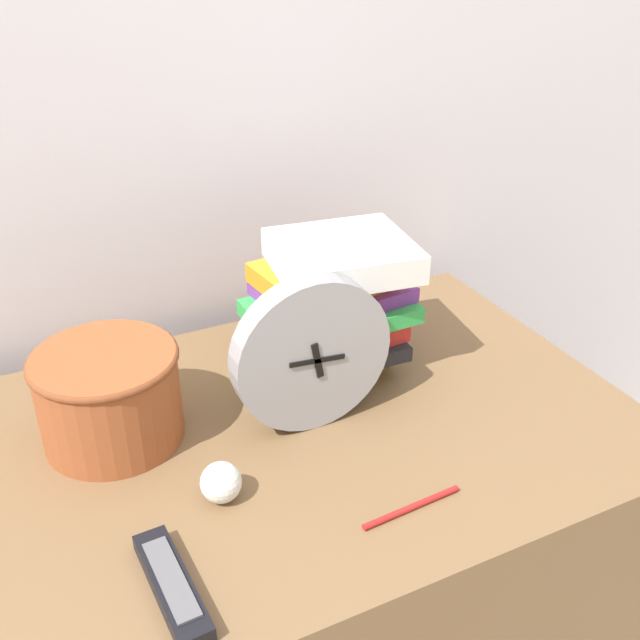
# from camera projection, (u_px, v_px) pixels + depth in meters

# --- Properties ---
(wall_back) EXTENTS (6.00, 0.04, 2.40)m
(wall_back) POSITION_uv_depth(u_px,v_px,m) (156.00, 32.00, 1.12)
(wall_back) COLOR silver
(wall_back) RESTS_ON ground_plane
(desk) EXTENTS (1.05, 0.64, 0.72)m
(desk) POSITION_uv_depth(u_px,v_px,m) (276.00, 608.00, 1.23)
(desk) COLOR brown
(desk) RESTS_ON ground_plane
(desk_clock) EXTENTS (0.23, 0.04, 0.23)m
(desk_clock) POSITION_uv_depth(u_px,v_px,m) (312.00, 354.00, 1.02)
(desk_clock) COLOR #99999E
(desk_clock) RESTS_ON desk
(book_stack) EXTENTS (0.25, 0.21, 0.22)m
(book_stack) POSITION_uv_depth(u_px,v_px,m) (331.00, 304.00, 1.15)
(book_stack) COLOR yellow
(book_stack) RESTS_ON desk
(basket) EXTENTS (0.20, 0.20, 0.13)m
(basket) POSITION_uv_depth(u_px,v_px,m) (109.00, 394.00, 1.01)
(basket) COLOR #994C28
(basket) RESTS_ON desk
(tv_remote) EXTENTS (0.05, 0.16, 0.02)m
(tv_remote) POSITION_uv_depth(u_px,v_px,m) (172.00, 585.00, 0.81)
(tv_remote) COLOR black
(tv_remote) RESTS_ON desk
(crumpled_paper_ball) EXTENTS (0.05, 0.05, 0.05)m
(crumpled_paper_ball) POSITION_uv_depth(u_px,v_px,m) (221.00, 482.00, 0.93)
(crumpled_paper_ball) COLOR white
(crumpled_paper_ball) RESTS_ON desk
(pen) EXTENTS (0.14, 0.02, 0.01)m
(pen) POSITION_uv_depth(u_px,v_px,m) (412.00, 507.00, 0.92)
(pen) COLOR #B21E1E
(pen) RESTS_ON desk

